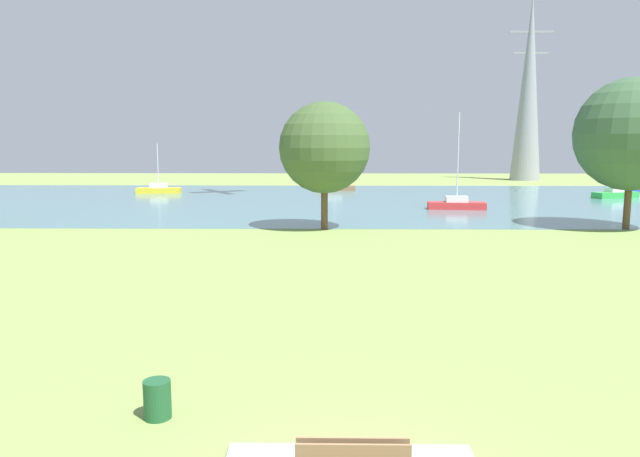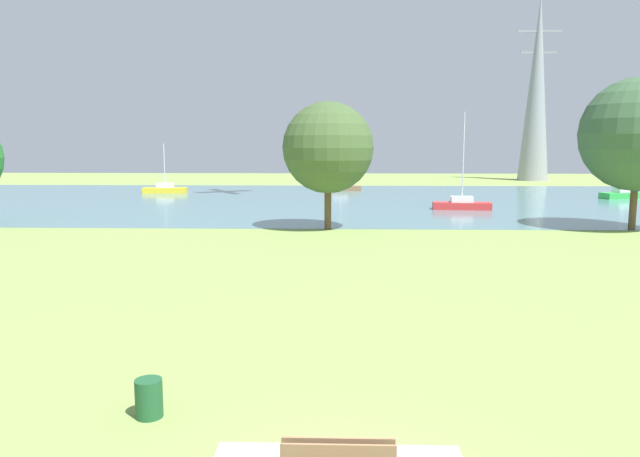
{
  "view_description": "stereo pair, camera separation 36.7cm",
  "coord_description": "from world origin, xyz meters",
  "px_view_note": "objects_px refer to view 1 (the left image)",
  "views": [
    {
      "loc": [
        -0.36,
        -8.79,
        5.59
      ],
      "look_at": [
        -0.78,
        15.47,
        2.12
      ],
      "focal_mm": 33.72,
      "sensor_mm": 36.0,
      "label": 1
    },
    {
      "loc": [
        0.0,
        -8.78,
        5.59
      ],
      "look_at": [
        -0.78,
        15.47,
        2.12
      ],
      "focal_mm": 33.72,
      "sensor_mm": 36.0,
      "label": 2
    }
  ],
  "objects_px": {
    "sailboat_red": "(457,204)",
    "tree_west_far": "(632,134)",
    "litter_bin": "(157,399)",
    "electricity_pylon": "(529,89)",
    "tree_west_near": "(324,148)",
    "sailboat_brown": "(335,187)",
    "sailboat_green": "(615,194)",
    "sailboat_yellow": "(159,189)",
    "sailboat_blue": "(636,188)"
  },
  "relations": [
    {
      "from": "sailboat_blue",
      "to": "tree_west_far",
      "type": "bearing_deg",
      "value": -117.46
    },
    {
      "from": "litter_bin",
      "to": "electricity_pylon",
      "type": "height_order",
      "value": "electricity_pylon"
    },
    {
      "from": "sailboat_yellow",
      "to": "sailboat_blue",
      "type": "height_order",
      "value": "sailboat_blue"
    },
    {
      "from": "sailboat_green",
      "to": "sailboat_yellow",
      "type": "bearing_deg",
      "value": 174.2
    },
    {
      "from": "sailboat_green",
      "to": "tree_west_far",
      "type": "bearing_deg",
      "value": -113.53
    },
    {
      "from": "sailboat_green",
      "to": "sailboat_brown",
      "type": "relative_size",
      "value": 1.1
    },
    {
      "from": "litter_bin",
      "to": "sailboat_brown",
      "type": "xyz_separation_m",
      "value": [
        4.02,
        58.69,
        0.04
      ]
    },
    {
      "from": "sailboat_blue",
      "to": "sailboat_green",
      "type": "height_order",
      "value": "sailboat_blue"
    },
    {
      "from": "sailboat_blue",
      "to": "sailboat_green",
      "type": "bearing_deg",
      "value": -126.56
    },
    {
      "from": "litter_bin",
      "to": "tree_west_far",
      "type": "height_order",
      "value": "tree_west_far"
    },
    {
      "from": "sailboat_green",
      "to": "tree_west_far",
      "type": "xyz_separation_m",
      "value": [
        -9.78,
        -22.46,
        5.66
      ]
    },
    {
      "from": "sailboat_brown",
      "to": "tree_west_near",
      "type": "height_order",
      "value": "tree_west_near"
    },
    {
      "from": "litter_bin",
      "to": "sailboat_yellow",
      "type": "bearing_deg",
      "value": 105.87
    },
    {
      "from": "sailboat_red",
      "to": "sailboat_green",
      "type": "xyz_separation_m",
      "value": [
        18.4,
        10.85,
        -0.03
      ]
    },
    {
      "from": "sailboat_yellow",
      "to": "electricity_pylon",
      "type": "bearing_deg",
      "value": 26.83
    },
    {
      "from": "sailboat_blue",
      "to": "sailboat_green",
      "type": "xyz_separation_m",
      "value": [
        -6.32,
        -8.52,
        -0.0
      ]
    },
    {
      "from": "sailboat_green",
      "to": "tree_west_far",
      "type": "distance_m",
      "value": 25.14
    },
    {
      "from": "sailboat_brown",
      "to": "sailboat_green",
      "type": "bearing_deg",
      "value": -16.88
    },
    {
      "from": "sailboat_yellow",
      "to": "sailboat_brown",
      "type": "height_order",
      "value": "sailboat_yellow"
    },
    {
      "from": "litter_bin",
      "to": "sailboat_green",
      "type": "relative_size",
      "value": 0.14
    },
    {
      "from": "litter_bin",
      "to": "sailboat_green",
      "type": "bearing_deg",
      "value": 56.89
    },
    {
      "from": "sailboat_brown",
      "to": "litter_bin",
      "type": "bearing_deg",
      "value": -93.92
    },
    {
      "from": "litter_bin",
      "to": "tree_west_near",
      "type": "relative_size",
      "value": 0.1
    },
    {
      "from": "sailboat_brown",
      "to": "sailboat_blue",
      "type": "bearing_deg",
      "value": -0.26
    },
    {
      "from": "litter_bin",
      "to": "sailboat_brown",
      "type": "relative_size",
      "value": 0.15
    },
    {
      "from": "sailboat_green",
      "to": "sailboat_brown",
      "type": "xyz_separation_m",
      "value": [
        -28.6,
        8.68,
        -0.0
      ]
    },
    {
      "from": "sailboat_green",
      "to": "tree_west_far",
      "type": "height_order",
      "value": "tree_west_far"
    },
    {
      "from": "tree_west_near",
      "to": "tree_west_far",
      "type": "height_order",
      "value": "tree_west_far"
    },
    {
      "from": "litter_bin",
      "to": "tree_west_near",
      "type": "height_order",
      "value": "tree_west_near"
    },
    {
      "from": "sailboat_red",
      "to": "sailboat_blue",
      "type": "xyz_separation_m",
      "value": [
        24.72,
        19.37,
        -0.03
      ]
    },
    {
      "from": "sailboat_red",
      "to": "litter_bin",
      "type": "bearing_deg",
      "value": -109.95
    },
    {
      "from": "tree_west_near",
      "to": "tree_west_far",
      "type": "bearing_deg",
      "value": 1.2
    },
    {
      "from": "sailboat_red",
      "to": "tree_west_far",
      "type": "bearing_deg",
      "value": -53.38
    },
    {
      "from": "sailboat_green",
      "to": "sailboat_blue",
      "type": "bearing_deg",
      "value": 53.44
    },
    {
      "from": "sailboat_red",
      "to": "sailboat_yellow",
      "type": "bearing_deg",
      "value": 152.16
    },
    {
      "from": "sailboat_yellow",
      "to": "electricity_pylon",
      "type": "xyz_separation_m",
      "value": [
        48.36,
        24.46,
        13.05
      ]
    },
    {
      "from": "litter_bin",
      "to": "tree_west_near",
      "type": "xyz_separation_m",
      "value": [
        3.15,
        27.15,
        4.87
      ]
    },
    {
      "from": "tree_west_near",
      "to": "electricity_pylon",
      "type": "distance_m",
      "value": 60.59
    },
    {
      "from": "litter_bin",
      "to": "sailboat_yellow",
      "type": "distance_m",
      "value": 57.09
    },
    {
      "from": "sailboat_blue",
      "to": "electricity_pylon",
      "type": "height_order",
      "value": "electricity_pylon"
    },
    {
      "from": "litter_bin",
      "to": "sailboat_green",
      "type": "height_order",
      "value": "sailboat_green"
    },
    {
      "from": "litter_bin",
      "to": "sailboat_red",
      "type": "bearing_deg",
      "value": 70.05
    },
    {
      "from": "sailboat_brown",
      "to": "tree_west_far",
      "type": "xyz_separation_m",
      "value": [
        18.82,
        -31.13,
        5.67
      ]
    },
    {
      "from": "sailboat_yellow",
      "to": "tree_west_far",
      "type": "bearing_deg",
      "value": -35.43
    },
    {
      "from": "sailboat_blue",
      "to": "tree_west_near",
      "type": "relative_size",
      "value": 0.72
    },
    {
      "from": "sailboat_blue",
      "to": "sailboat_yellow",
      "type": "bearing_deg",
      "value": -176.2
    },
    {
      "from": "litter_bin",
      "to": "tree_west_far",
      "type": "distance_m",
      "value": 36.25
    },
    {
      "from": "sailboat_brown",
      "to": "tree_west_far",
      "type": "distance_m",
      "value": 36.82
    },
    {
      "from": "tree_west_far",
      "to": "electricity_pylon",
      "type": "bearing_deg",
      "value": 79.17
    },
    {
      "from": "electricity_pylon",
      "to": "litter_bin",
      "type": "bearing_deg",
      "value": -112.42
    }
  ]
}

